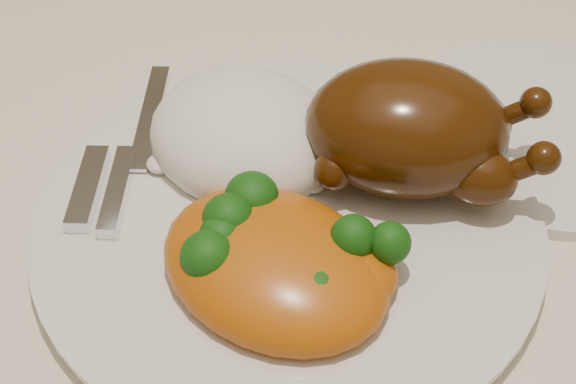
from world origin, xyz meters
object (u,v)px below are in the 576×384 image
at_px(dinner_plate, 288,222).
at_px(roast_chicken, 413,129).
at_px(dining_table, 289,176).
at_px(side_plate, 544,129).

height_order(dinner_plate, roast_chicken, roast_chicken).
relative_size(dining_table, side_plate, 7.73).
bearing_deg(side_plate, roast_chicken, -129.89).
height_order(dinner_plate, side_plate, dinner_plate).
relative_size(dining_table, roast_chicken, 9.56).
distance_m(dining_table, roast_chicken, 0.21).
bearing_deg(dining_table, dinner_plate, -68.10).
bearing_deg(dinner_plate, dining_table, 111.90).
xyz_separation_m(side_plate, roast_chicken, (-0.08, -0.09, 0.05)).
bearing_deg(side_plate, dining_table, -176.96).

